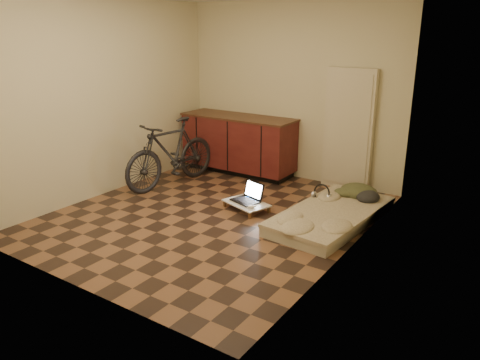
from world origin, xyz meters
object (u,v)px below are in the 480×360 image
Objects in this scene: bicycle at (171,150)px; futon at (331,216)px; lap_desk at (246,203)px; laptop at (248,197)px.

futon is (2.50, 0.03, -0.46)m from bicycle.
bicycle is 2.52× the size of lap_desk.
laptop is (-0.02, 0.07, 0.06)m from lap_desk.
futon is at bearing 7.90° from bicycle.
lap_desk is 0.09m from laptop.
laptop is (-1.08, -0.17, 0.07)m from futon.
bicycle reaches higher than laptop.
lap_desk is at bearing -58.44° from laptop.
laptop reaches higher than lap_desk.
bicycle is 0.90× the size of futon.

